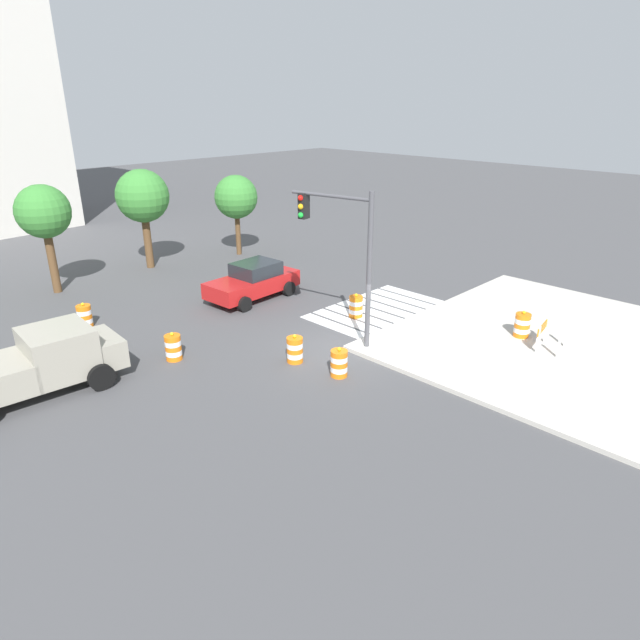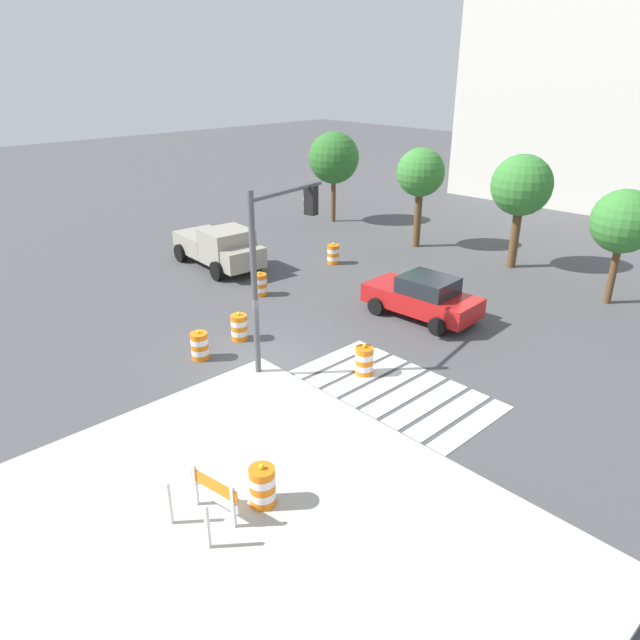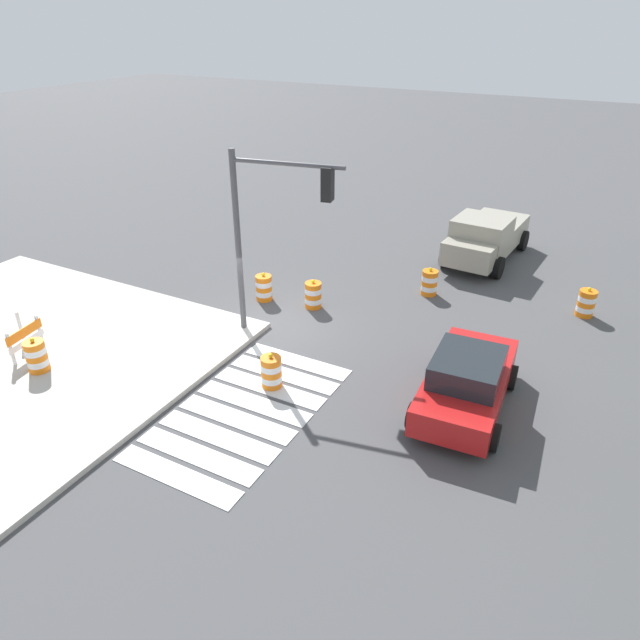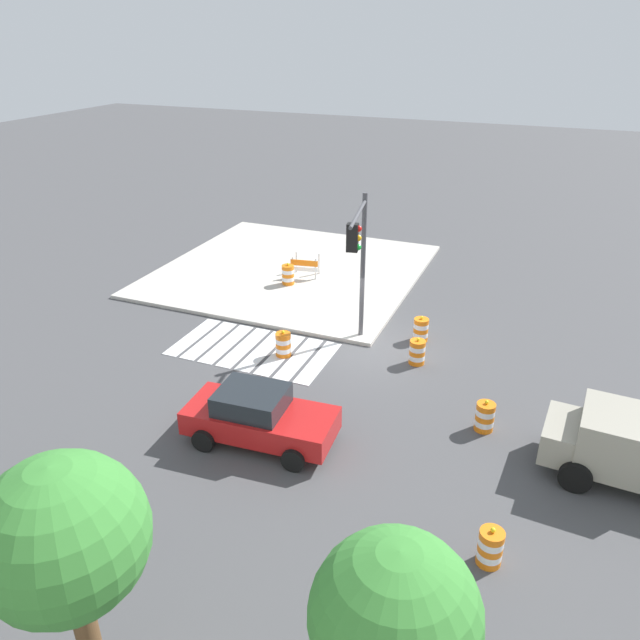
{
  "view_description": "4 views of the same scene",
  "coord_description": "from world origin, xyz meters",
  "views": [
    {
      "loc": [
        -13.47,
        -12.13,
        8.48
      ],
      "look_at": [
        0.07,
        1.24,
        0.78
      ],
      "focal_mm": 31.05,
      "sensor_mm": 36.0,
      "label": 1
    },
    {
      "loc": [
        13.42,
        -10.17,
        8.83
      ],
      "look_at": [
        -0.06,
        2.61,
        0.67
      ],
      "focal_mm": 33.29,
      "sensor_mm": 36.0,
      "label": 2
    },
    {
      "loc": [
        13.48,
        9.03,
        8.97
      ],
      "look_at": [
        1.75,
        2.73,
        1.79
      ],
      "focal_mm": 32.5,
      "sensor_mm": 36.0,
      "label": 3
    },
    {
      "loc": [
        -5.87,
        19.43,
        10.91
      ],
      "look_at": [
        1.38,
        1.63,
        1.61
      ],
      "focal_mm": 34.46,
      "sensor_mm": 36.0,
      "label": 4
    }
  ],
  "objects": [
    {
      "name": "traffic_barrel_near_corner",
      "position": [
        -5.58,
        8.71,
        0.45
      ],
      "size": [
        0.56,
        0.56,
        1.02
      ],
      "color": "orange",
      "rests_on": "ground"
    },
    {
      "name": "traffic_barrel_median_near",
      "position": [
        -1.88,
        0.52,
        0.45
      ],
      "size": [
        0.56,
        0.56,
        1.02
      ],
      "color": "orange",
      "rests_on": "ground"
    },
    {
      "name": "traffic_barrel_median_far",
      "position": [
        -1.58,
        -1.26,
        0.45
      ],
      "size": [
        0.56,
        0.56,
        1.02
      ],
      "color": "orange",
      "rests_on": "ground"
    },
    {
      "name": "construction_barricade",
      "position": [
        4.94,
        -5.24,
        0.72
      ],
      "size": [
        1.35,
        0.97,
        1.0
      ],
      "color": "silver",
      "rests_on": "sidewalk_corner"
    },
    {
      "name": "street_tree_corner_lot",
      "position": [
        -4.66,
        13.81,
        3.7
      ],
      "size": [
        2.37,
        2.37,
        4.95
      ],
      "color": "brown",
      "rests_on": "ground"
    },
    {
      "name": "sidewalk_corner",
      "position": [
        6.0,
        -6.0,
        0.07
      ],
      "size": [
        12.0,
        12.0,
        0.15
      ],
      "primitive_type": "cube",
      "color": "#BCB7AD",
      "rests_on": "ground"
    },
    {
      "name": "traffic_barrel_on_sidewalk",
      "position": [
        5.31,
        -4.16,
        0.6
      ],
      "size": [
        0.56,
        0.56,
        1.02
      ],
      "color": "orange",
      "rests_on": "sidewalk_corner"
    },
    {
      "name": "traffic_barrel_crosswalk_end",
      "position": [
        2.75,
        1.8,
        0.45
      ],
      "size": [
        0.56,
        0.56,
        1.02
      ],
      "color": "orange",
      "rests_on": "ground"
    },
    {
      "name": "crosswalk_stripes",
      "position": [
        4.0,
        1.8,
        0.01
      ],
      "size": [
        5.85,
        3.2,
        0.02
      ],
      "color": "silver",
      "rests_on": "ground"
    },
    {
      "name": "ground_plane",
      "position": [
        0.0,
        0.0,
        0.0
      ],
      "size": [
        120.0,
        120.0,
        0.0
      ],
      "primitive_type": "plane",
      "color": "#474749"
    },
    {
      "name": "traffic_barrel_far_curb",
      "position": [
        -4.7,
        3.65,
        0.45
      ],
      "size": [
        0.56,
        0.56,
        1.02
      ],
      "color": "orange",
      "rests_on": "ground"
    },
    {
      "name": "sports_car",
      "position": [
        1.25,
        6.6,
        0.81
      ],
      "size": [
        4.41,
        2.35,
        1.63
      ],
      "color": "red",
      "rests_on": "ground"
    },
    {
      "name": "traffic_light_pole",
      "position": [
        0.38,
        0.52,
        3.91
      ],
      "size": [
        0.87,
        3.25,
        5.5
      ],
      "color": "#4C4C51",
      "rests_on": "sidewalk_corner"
    },
    {
      "name": "street_tree_streetside_near",
      "position": [
        0.46,
        14.38,
        3.72
      ],
      "size": [
        2.69,
        2.69,
        5.12
      ],
      "color": "brown",
      "rests_on": "ground"
    },
    {
      "name": "pickup_truck",
      "position": [
        -8.7,
        4.53,
        0.97
      ],
      "size": [
        5.28,
        2.64,
        1.92
      ],
      "color": "gray",
      "rests_on": "ground"
    }
  ]
}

